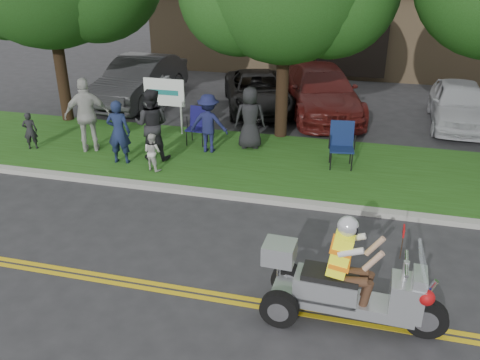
% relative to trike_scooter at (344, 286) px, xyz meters
% --- Properties ---
extents(ground, '(120.00, 120.00, 0.00)m').
position_rel_trike_scooter_xyz_m(ground, '(-2.86, 0.56, -0.64)').
color(ground, '#28282B').
rests_on(ground, ground).
extents(centerline_near, '(60.00, 0.10, 0.01)m').
position_rel_trike_scooter_xyz_m(centerline_near, '(-2.86, -0.02, -0.63)').
color(centerline_near, gold).
rests_on(centerline_near, ground).
extents(centerline_far, '(60.00, 0.10, 0.01)m').
position_rel_trike_scooter_xyz_m(centerline_far, '(-2.86, 0.14, -0.63)').
color(centerline_far, gold).
rests_on(centerline_far, ground).
extents(curb, '(60.00, 0.25, 0.12)m').
position_rel_trike_scooter_xyz_m(curb, '(-2.86, 3.61, -0.58)').
color(curb, '#A8A89E').
rests_on(curb, ground).
extents(grass_verge, '(60.00, 4.00, 0.10)m').
position_rel_trike_scooter_xyz_m(grass_verge, '(-2.86, 5.76, -0.58)').
color(grass_verge, '#234C14').
rests_on(grass_verge, ground).
extents(commercial_building, '(18.00, 8.20, 4.00)m').
position_rel_trike_scooter_xyz_m(commercial_building, '(-0.86, 19.54, 1.37)').
color(commercial_building, '#9E7F5B').
rests_on(commercial_building, ground).
extents(business_sign, '(1.25, 0.06, 1.75)m').
position_rel_trike_scooter_xyz_m(business_sign, '(-5.76, 7.16, 0.62)').
color(business_sign, silver).
rests_on(business_sign, ground).
extents(trike_scooter, '(2.79, 0.94, 1.83)m').
position_rel_trike_scooter_xyz_m(trike_scooter, '(0.00, 0.00, 0.00)').
color(trike_scooter, black).
rests_on(trike_scooter, ground).
extents(lawn_chair_a, '(0.56, 0.58, 1.04)m').
position_rel_trike_scooter_xyz_m(lawn_chair_a, '(-4.54, 6.58, 0.05)').
color(lawn_chair_a, black).
rests_on(lawn_chair_a, grass_verge).
extents(lawn_chair_b, '(0.68, 0.70, 1.14)m').
position_rel_trike_scooter_xyz_m(lawn_chair_b, '(-0.47, 5.93, 0.11)').
color(lawn_chair_b, black).
rests_on(lawn_chair_b, grass_verge).
extents(spectator_adult_left, '(0.66, 0.48, 1.67)m').
position_rel_trike_scooter_xyz_m(spectator_adult_left, '(-6.04, 4.70, 0.30)').
color(spectator_adult_left, '#192345').
rests_on(spectator_adult_left, grass_verge).
extents(spectator_adult_mid, '(0.99, 0.81, 1.88)m').
position_rel_trike_scooter_xyz_m(spectator_adult_mid, '(-5.32, 5.17, 0.41)').
color(spectator_adult_mid, black).
rests_on(spectator_adult_mid, grass_verge).
extents(spectator_adult_right, '(1.28, 0.97, 2.03)m').
position_rel_trike_scooter_xyz_m(spectator_adult_right, '(-7.22, 5.25, 0.48)').
color(spectator_adult_right, '#B7B8B1').
rests_on(spectator_adult_right, grass_verge).
extents(spectator_chair_a, '(1.07, 0.65, 1.60)m').
position_rel_trike_scooter_xyz_m(spectator_chair_a, '(-4.04, 6.01, 0.27)').
color(spectator_chair_a, '#191C46').
rests_on(spectator_chair_a, grass_verge).
extents(spectator_chair_b, '(0.96, 0.74, 1.73)m').
position_rel_trike_scooter_xyz_m(spectator_chair_b, '(-3.02, 6.57, 0.33)').
color(spectator_chair_b, black).
rests_on(spectator_chair_b, grass_verge).
extents(child_left, '(0.45, 0.39, 1.04)m').
position_rel_trike_scooter_xyz_m(child_left, '(-8.89, 4.97, -0.01)').
color(child_left, black).
rests_on(child_left, grass_verge).
extents(child_right, '(0.56, 0.50, 0.97)m').
position_rel_trike_scooter_xyz_m(child_right, '(-5.03, 4.45, -0.05)').
color(child_right, silver).
rests_on(child_right, grass_verge).
extents(parked_car_far_left, '(2.40, 4.61, 1.50)m').
position_rel_trike_scooter_xyz_m(parked_car_far_left, '(-7.86, 10.80, 0.11)').
color(parked_car_far_left, '#B3B7BB').
rests_on(parked_car_far_left, ground).
extents(parked_car_left, '(1.93, 5.05, 1.64)m').
position_rel_trike_scooter_xyz_m(parked_car_left, '(-8.00, 10.24, 0.18)').
color(parked_car_left, '#272729').
rests_on(parked_car_left, ground).
extents(parked_car_mid, '(3.47, 5.00, 1.27)m').
position_rel_trike_scooter_xyz_m(parked_car_mid, '(-3.68, 10.49, -0.00)').
color(parked_car_mid, black).
rests_on(parked_car_mid, ground).
extents(parked_car_right, '(3.69, 5.78, 1.56)m').
position_rel_trike_scooter_xyz_m(parked_car_right, '(-1.50, 10.56, 0.14)').
color(parked_car_right, '#541613').
rests_on(parked_car_right, ground).
extents(parked_car_far_right, '(1.79, 4.18, 1.41)m').
position_rel_trike_scooter_xyz_m(parked_car_far_right, '(2.87, 10.39, 0.06)').
color(parked_car_far_right, silver).
rests_on(parked_car_far_right, ground).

